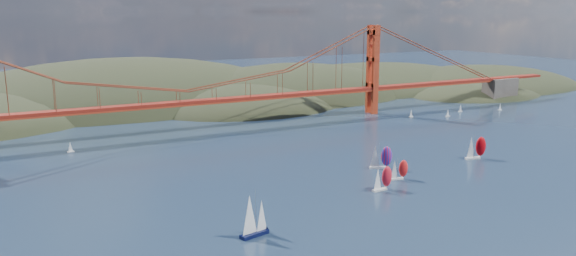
# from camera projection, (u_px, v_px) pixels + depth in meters

# --- Properties ---
(headlands) EXTENTS (725.00, 225.00, 96.00)m
(headlands) POSITION_uv_depth(u_px,v_px,m) (206.00, 117.00, 408.32)
(headlands) COLOR black
(headlands) RESTS_ON ground
(bridge) EXTENTS (552.00, 12.00, 55.00)m
(bridge) POSITION_uv_depth(u_px,v_px,m) (183.00, 72.00, 292.79)
(bridge) COLOR maroon
(bridge) RESTS_ON ground
(sloop_navy) EXTENTS (9.47, 6.23, 14.08)m
(sloop_navy) POSITION_uv_depth(u_px,v_px,m) (253.00, 216.00, 159.19)
(sloop_navy) COLOR black
(sloop_navy) RESTS_ON ground
(racer_0) EXTENTS (8.61, 3.81, 9.76)m
(racer_0) POSITION_uv_depth(u_px,v_px,m) (382.00, 178.00, 200.92)
(racer_0) COLOR silver
(racer_0) RESTS_ON ground
(racer_1) EXTENTS (7.59, 3.81, 8.53)m
(racer_1) POSITION_uv_depth(u_px,v_px,m) (399.00, 169.00, 214.08)
(racer_1) COLOR silver
(racer_1) RESTS_ON ground
(racer_2) EXTENTS (9.75, 4.99, 10.95)m
(racer_2) POSITION_uv_depth(u_px,v_px,m) (476.00, 147.00, 244.02)
(racer_2) COLOR white
(racer_2) RESTS_ON ground
(racer_rwb) EXTENTS (9.30, 6.73, 10.44)m
(racer_rwb) POSITION_uv_depth(u_px,v_px,m) (381.00, 157.00, 229.08)
(racer_rwb) COLOR white
(racer_rwb) RESTS_ON ground
(distant_boat_3) EXTENTS (3.00, 2.00, 4.70)m
(distant_boat_3) POSITION_uv_depth(u_px,v_px,m) (70.00, 147.00, 256.03)
(distant_boat_3) COLOR silver
(distant_boat_3) RESTS_ON ground
(distant_boat_4) EXTENTS (3.00, 2.00, 4.70)m
(distant_boat_4) POSITION_uv_depth(u_px,v_px,m) (411.00, 113.00, 341.43)
(distant_boat_4) COLOR silver
(distant_boat_4) RESTS_ON ground
(distant_boat_5) EXTENTS (3.00, 2.00, 4.70)m
(distant_boat_5) POSITION_uv_depth(u_px,v_px,m) (448.00, 113.00, 343.18)
(distant_boat_5) COLOR silver
(distant_boat_5) RESTS_ON ground
(distant_boat_6) EXTENTS (3.00, 2.00, 4.70)m
(distant_boat_6) POSITION_uv_depth(u_px,v_px,m) (461.00, 108.00, 359.56)
(distant_boat_6) COLOR silver
(distant_boat_6) RESTS_ON ground
(distant_boat_7) EXTENTS (3.00, 2.00, 4.70)m
(distant_boat_7) POSITION_uv_depth(u_px,v_px,m) (500.00, 107.00, 365.29)
(distant_boat_7) COLOR silver
(distant_boat_7) RESTS_ON ground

